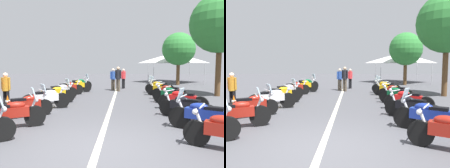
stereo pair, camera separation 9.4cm
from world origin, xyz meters
TOP-DOWN VIEW (x-y plane):
  - ground_plane at (0.00, 0.00)m, footprint 80.00×80.00m
  - lane_centre_stripe at (6.37, 0.00)m, footprint 25.48×0.16m
  - motorcycle_left_row_1 at (1.41, 2.76)m, footprint 1.16×1.87m
  - motorcycle_left_row_2 at (2.81, 2.95)m, footprint 1.40×1.63m
  - motorcycle_left_row_3 at (4.34, 2.75)m, footprint 1.08×1.87m
  - motorcycle_left_row_4 at (5.62, 2.81)m, footprint 1.38×1.81m
  - motorcycle_left_row_5 at (7.02, 2.97)m, footprint 1.35×1.72m
  - motorcycle_left_row_6 at (8.63, 2.94)m, footprint 1.40×1.75m
  - motorcycle_left_row_7 at (9.98, 2.71)m, footprint 1.17×1.99m
  - motorcycle_left_row_8 at (11.39, 2.83)m, footprint 1.26×1.85m
  - motorcycle_right_row_1 at (1.47, -2.88)m, footprint 1.19×1.90m
  - motorcycle_right_row_2 at (2.93, -2.77)m, footprint 1.48×1.69m
  - motorcycle_right_row_3 at (4.34, -2.99)m, footprint 1.13×1.89m
  - motorcycle_right_row_4 at (5.78, -2.87)m, footprint 1.41×1.66m
  - motorcycle_right_row_5 at (6.99, -2.99)m, footprint 1.29×1.74m
  - motorcycle_right_row_6 at (8.60, -2.85)m, footprint 1.21×1.74m
  - motorcycle_right_row_7 at (9.83, -2.89)m, footprint 1.14×1.81m
  - traffic_cone_2 at (4.28, 4.44)m, footprint 0.36×0.36m
  - bystander_0 at (12.78, -0.51)m, footprint 0.44×0.36m
  - bystander_1 at (11.43, 0.25)m, footprint 0.37×0.43m
  - bystander_2 at (4.39, 4.55)m, footprint 0.32×0.50m
  - bystander_4 at (10.86, -0.14)m, footprint 0.34×0.45m
  - roadside_tree_0 at (16.21, -5.64)m, footprint 3.06×3.06m
  - roadside_tree_1 at (8.83, -6.27)m, footprint 3.54×3.54m
  - event_tent at (19.21, -5.87)m, footprint 5.43×5.43m

SIDE VIEW (x-z plane):
  - ground_plane at x=0.00m, z-range 0.00..0.00m
  - lane_centre_stripe at x=6.37m, z-range 0.00..0.01m
  - traffic_cone_2 at x=4.28m, z-range -0.02..0.60m
  - motorcycle_right_row_2 at x=2.93m, z-range -0.04..0.94m
  - motorcycle_right_row_5 at x=6.99m, z-range -0.04..0.94m
  - motorcycle_left_row_2 at x=2.81m, z-range -0.14..1.05m
  - motorcycle_right_row_7 at x=9.83m, z-range -0.14..1.05m
  - motorcycle_left_row_6 at x=8.63m, z-range -0.04..0.96m
  - motorcycle_right_row_6 at x=8.60m, z-range -0.14..1.06m
  - motorcycle_right_row_4 at x=5.78m, z-range -0.04..0.96m
  - motorcycle_left_row_5 at x=7.02m, z-range -0.04..0.96m
  - motorcycle_right_row_3 at x=4.34m, z-range -0.04..0.96m
  - motorcycle_left_row_3 at x=4.34m, z-range -0.04..0.98m
  - motorcycle_left_row_7 at x=9.98m, z-range -0.04..0.98m
  - motorcycle_left_row_1 at x=1.41m, z-range -0.14..1.08m
  - motorcycle_right_row_1 at x=1.47m, z-range -0.14..1.08m
  - motorcycle_left_row_4 at x=5.62m, z-range -0.14..1.08m
  - motorcycle_left_row_8 at x=11.39m, z-range -0.14..1.09m
  - bystander_2 at x=4.39m, z-range 0.13..1.70m
  - bystander_0 at x=12.78m, z-range 0.13..1.72m
  - bystander_1 at x=11.43m, z-range 0.14..1.77m
  - bystander_4 at x=10.86m, z-range 0.16..1.92m
  - event_tent at x=19.21m, z-range 1.05..4.25m
  - roadside_tree_0 at x=16.21m, z-range 0.91..5.82m
  - roadside_tree_1 at x=8.83m, z-range 1.28..7.42m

